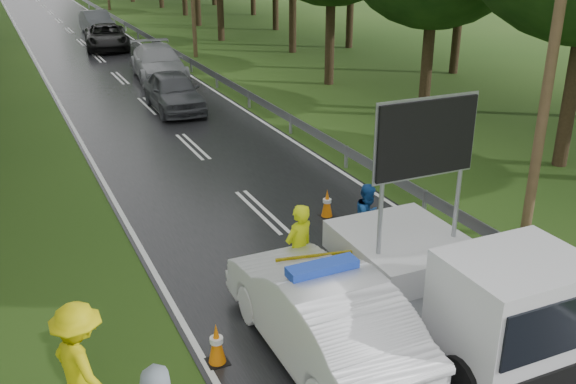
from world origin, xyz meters
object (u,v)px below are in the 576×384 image
work_truck (460,286)px  officer (299,250)px  queue_car_third (107,37)px  queue_car_fourth (97,22)px  police_sedan (321,314)px  queue_car_first (174,91)px  queue_car_second (158,63)px  civilian (368,218)px  barrier (348,264)px

work_truck → officer: bearing=124.8°
queue_car_third → queue_car_fourth: 6.72m
queue_car_third → police_sedan: bearing=-87.0°
queue_car_first → queue_car_third: queue_car_first is taller
police_sedan → officer: bearing=-105.3°
queue_car_second → queue_car_fourth: size_ratio=1.16×
civilian → queue_car_second: (0.38, 19.97, 0.00)m
queue_car_third → queue_car_fourth: size_ratio=1.12×
civilian → queue_car_second: 19.97m
civilian → queue_car_fourth: 36.51m
queue_car_first → queue_car_third: 15.85m
officer → queue_car_third: bearing=-111.8°
barrier → queue_car_first: queue_car_first is taller
barrier → queue_car_third: bearing=99.5°
queue_car_second → officer: bearing=-91.6°
police_sedan → work_truck: 2.48m
work_truck → civilian: work_truck is taller
officer → civilian: 2.45m
police_sedan → barrier: police_sedan is taller
barrier → queue_car_first: (1.02, 15.79, -0.11)m
barrier → queue_car_first: size_ratio=0.62×
queue_car_first → queue_car_fourth: size_ratio=0.94×
work_truck → queue_car_second: size_ratio=0.93×
officer → queue_car_third: 30.88m
civilian → barrier: bearing=-156.9°
queue_car_second → work_truck: bearing=-86.5°
work_truck → queue_car_third: size_ratio=0.96×
barrier → officer: 1.05m
officer → queue_car_third: officer is taller
officer → civilian: (2.23, 1.00, -0.16)m
work_truck → officer: work_truck is taller
barrier → civilian: (1.58, 1.82, -0.08)m
police_sedan → queue_car_fourth: bearing=-94.1°
barrier → queue_car_second: queue_car_second is taller
queue_car_fourth → barrier: bearing=-93.9°
police_sedan → officer: 2.12m
civilian → queue_car_first: bearing=66.4°
officer → queue_car_first: (1.67, 14.97, -0.19)m
civilian → queue_car_third: (-0.30, 29.82, -0.06)m
queue_car_first → barrier: bearing=-91.4°
barrier → queue_car_first: bearing=98.1°
queue_car_second → barrier: bearing=-89.7°
officer → civilian: officer is taller
barrier → work_truck: bearing=-46.4°
queue_car_second → queue_car_fourth: queue_car_second is taller
barrier → queue_car_second: (1.96, 21.79, -0.08)m
work_truck → civilian: size_ratio=3.22×
police_sedan → queue_car_second: (3.19, 23.00, -0.01)m
officer → queue_car_first: bearing=-114.6°
work_truck → queue_car_fourth: 40.20m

